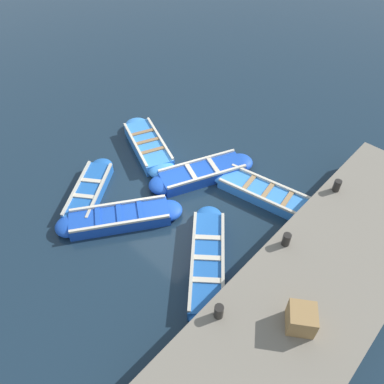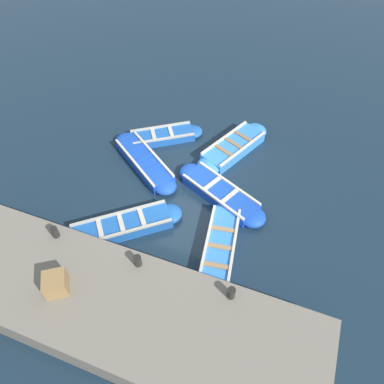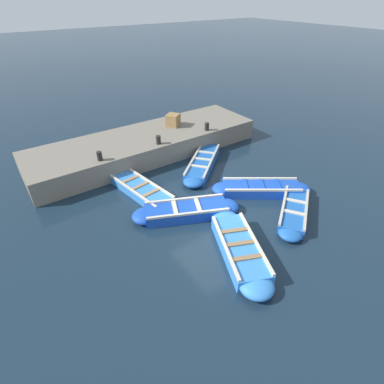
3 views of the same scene
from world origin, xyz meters
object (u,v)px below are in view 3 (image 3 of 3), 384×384
(boat_broadside, at_px, (186,211))
(boat_near_quay, at_px, (239,249))
(boat_alongside, at_px, (141,190))
(boat_inner_gap, at_px, (203,163))
(boat_end_of_row, at_px, (294,211))
(buoy_orange_near, at_px, (231,191))
(bollard_mid_south, at_px, (100,156))
(wooden_crate, at_px, (173,120))
(bollard_north, at_px, (207,127))
(bollard_mid_north, at_px, (158,140))
(boat_tucked, at_px, (261,189))

(boat_broadside, bearing_deg, boat_near_quay, -173.84)
(boat_near_quay, xyz_separation_m, boat_alongside, (4.36, 0.89, -0.04))
(boat_inner_gap, height_order, boat_end_of_row, boat_inner_gap)
(boat_broadside, distance_m, buoy_orange_near, 2.04)
(bollard_mid_south, distance_m, wooden_crate, 4.31)
(boat_alongside, xyz_separation_m, boat_inner_gap, (0.29, -3.07, 0.02))
(bollard_north, height_order, bollard_mid_north, same)
(boat_broadside, relative_size, boat_tucked, 1.05)
(boat_broadside, xyz_separation_m, wooden_crate, (5.04, -2.67, 1.00))
(boat_alongside, distance_m, buoy_orange_near, 3.32)
(boat_near_quay, distance_m, buoy_orange_near, 2.99)
(boat_alongside, xyz_separation_m, bollard_north, (1.64, -4.29, 0.92))
(bollard_north, distance_m, bollard_mid_south, 5.07)
(boat_inner_gap, height_order, buoy_orange_near, boat_inner_gap)
(boat_tucked, distance_m, buoy_orange_near, 1.12)
(bollard_mid_south, bearing_deg, boat_broadside, -158.95)
(boat_alongside, bearing_deg, bollard_mid_north, -46.96)
(bollard_mid_north, bearing_deg, boat_tucked, -155.53)
(bollard_north, relative_size, bollard_mid_south, 1.00)
(boat_near_quay, height_order, boat_alongside, boat_near_quay)
(boat_alongside, height_order, bollard_north, bollard_north)
(bollard_mid_north, bearing_deg, boat_alongside, 133.04)
(boat_end_of_row, bearing_deg, boat_inner_gap, 7.24)
(boat_near_quay, xyz_separation_m, boat_tucked, (1.83, -2.76, -0.02))
(boat_alongside, bearing_deg, bollard_north, -69.10)
(boat_inner_gap, xyz_separation_m, boat_end_of_row, (-4.34, -0.55, -0.03))
(boat_broadside, bearing_deg, boat_end_of_row, -123.82)
(boat_broadside, bearing_deg, wooden_crate, -27.92)
(boat_end_of_row, xyz_separation_m, wooden_crate, (7.04, 0.30, 1.03))
(boat_inner_gap, height_order, bollard_mid_north, bollard_mid_north)
(bollard_mid_north, relative_size, wooden_crate, 0.64)
(boat_near_quay, bearing_deg, wooden_crate, -18.26)
(boat_inner_gap, bearing_deg, bollard_north, -42.14)
(boat_alongside, height_order, boat_end_of_row, boat_alongside)
(bollard_mid_south, height_order, wooden_crate, wooden_crate)
(bollard_mid_south, xyz_separation_m, wooden_crate, (1.34, -4.10, 0.10))
(bollard_mid_south, bearing_deg, boat_alongside, -154.48)
(bollard_north, height_order, wooden_crate, wooden_crate)
(bollard_mid_north, relative_size, buoy_orange_near, 1.13)
(boat_tucked, bearing_deg, boat_inner_gap, 11.71)
(boat_alongside, distance_m, wooden_crate, 4.57)
(boat_near_quay, relative_size, boat_alongside, 0.91)
(bollard_north, xyz_separation_m, bollard_mid_south, (0.00, 5.07, 0.00))
(boat_broadside, xyz_separation_m, boat_tucked, (-0.47, -3.01, -0.01))
(boat_alongside, relative_size, bollard_mid_north, 11.10)
(bollard_mid_south, bearing_deg, boat_end_of_row, -142.31)
(boat_inner_gap, distance_m, wooden_crate, 2.88)
(wooden_crate, bearing_deg, bollard_mid_south, 108.18)
(boat_broadside, height_order, boat_end_of_row, boat_broadside)
(boat_tucked, relative_size, bollard_mid_north, 9.77)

